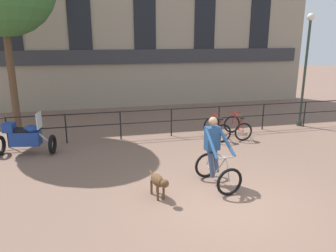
% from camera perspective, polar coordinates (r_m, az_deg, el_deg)
% --- Properties ---
extents(ground_plane, '(60.00, 60.00, 0.00)m').
position_cam_1_polar(ground_plane, '(7.70, 10.27, -12.83)').
color(ground_plane, '#7A5B4C').
extents(canal_railing, '(15.05, 0.05, 1.05)m').
position_cam_1_polar(canal_railing, '(12.08, 0.59, 1.51)').
color(canal_railing, black).
rests_on(canal_railing, ground_plane).
extents(building_facade, '(18.00, 0.72, 8.38)m').
position_cam_1_polar(building_facade, '(17.40, -4.23, 17.22)').
color(building_facade, gray).
rests_on(building_facade, ground_plane).
extents(cyclist_with_bike, '(0.85, 1.26, 1.70)m').
position_cam_1_polar(cyclist_with_bike, '(8.21, 8.22, -5.05)').
color(cyclist_with_bike, black).
rests_on(cyclist_with_bike, ground_plane).
extents(dog, '(0.36, 0.92, 0.58)m').
position_cam_1_polar(dog, '(7.57, -1.63, -9.67)').
color(dog, brown).
rests_on(dog, ground_plane).
extents(parked_motorcycle, '(1.81, 0.92, 1.35)m').
position_cam_1_polar(parked_motorcycle, '(11.14, -23.62, -1.81)').
color(parked_motorcycle, black).
rests_on(parked_motorcycle, ground_plane).
extents(parked_bicycle_near_lamp, '(0.67, 1.12, 0.86)m').
position_cam_1_polar(parked_bicycle_near_lamp, '(12.03, 8.52, -0.44)').
color(parked_bicycle_near_lamp, black).
rests_on(parked_bicycle_near_lamp, ground_plane).
extents(parked_bicycle_mid_left, '(0.69, 1.13, 0.86)m').
position_cam_1_polar(parked_bicycle_mid_left, '(12.35, 12.01, -0.20)').
color(parked_bicycle_mid_left, black).
rests_on(parked_bicycle_mid_left, ground_plane).
extents(street_lamp, '(0.28, 0.28, 4.45)m').
position_cam_1_polar(street_lamp, '(14.32, 22.85, 9.78)').
color(street_lamp, '#2D382D').
rests_on(street_lamp, ground_plane).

